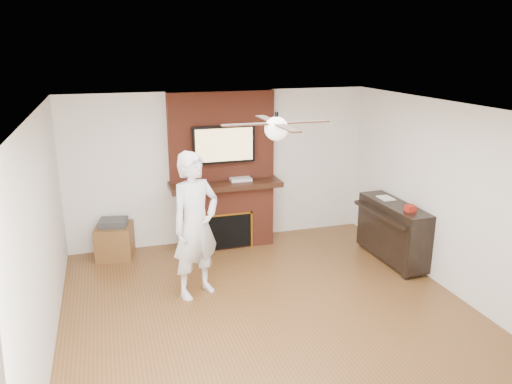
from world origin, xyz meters
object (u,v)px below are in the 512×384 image
object	(u,v)px
person	(196,225)
side_table	(115,240)
piano	(393,230)
fireplace	(224,185)

from	to	relation	value
person	side_table	xyz separation A→B (m)	(-1.01, 1.57, -0.68)
side_table	piano	xyz separation A→B (m)	(4.05, -1.37, 0.21)
fireplace	piano	size ratio (longest dim) A/B	1.77
side_table	person	bearing A→B (deg)	-46.44
side_table	piano	bearing A→B (deg)	-7.86
person	piano	world-z (taller)	person
fireplace	person	size ratio (longest dim) A/B	1.29
piano	person	bearing A→B (deg)	-178.27
fireplace	person	xyz separation A→B (m)	(-0.77, -1.64, -0.03)
person	piano	xyz separation A→B (m)	(3.04, 0.20, -0.48)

